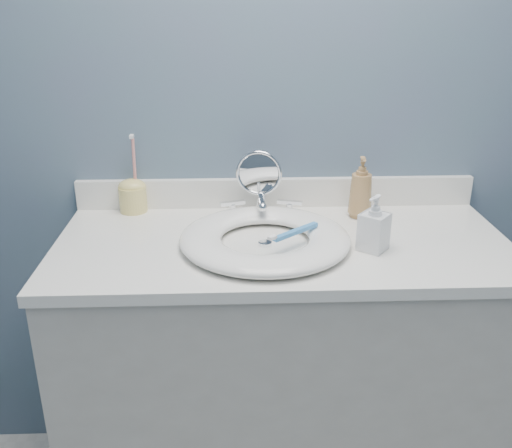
{
  "coord_description": "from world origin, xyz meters",
  "views": [
    {
      "loc": [
        -0.13,
        -0.43,
        1.5
      ],
      "look_at": [
        -0.07,
        0.94,
        0.94
      ],
      "focal_mm": 40.0,
      "sensor_mm": 36.0,
      "label": 1
    }
  ],
  "objects": [
    {
      "name": "back_wall",
      "position": [
        0.0,
        1.25,
        1.2
      ],
      "size": [
        2.2,
        0.02,
        2.4
      ],
      "primitive_type": "cube",
      "color": "slate",
      "rests_on": "ground"
    },
    {
      "name": "vanity_cabinet",
      "position": [
        0.0,
        0.97,
        0.42
      ],
      "size": [
        1.2,
        0.55,
        0.85
      ],
      "primitive_type": "cube",
      "color": "beige",
      "rests_on": "ground"
    },
    {
      "name": "countertop",
      "position": [
        0.0,
        0.97,
        0.86
      ],
      "size": [
        1.22,
        0.57,
        0.03
      ],
      "primitive_type": "cube",
      "color": "white",
      "rests_on": "vanity_cabinet"
    },
    {
      "name": "backsplash",
      "position": [
        0.0,
        1.24,
        0.93
      ],
      "size": [
        1.22,
        0.02,
        0.09
      ],
      "primitive_type": "cube",
      "color": "white",
      "rests_on": "countertop"
    },
    {
      "name": "basin",
      "position": [
        -0.05,
        0.94,
        0.9
      ],
      "size": [
        0.45,
        0.45,
        0.04
      ],
      "primitive_type": null,
      "color": "white",
      "rests_on": "countertop"
    },
    {
      "name": "drain",
      "position": [
        -0.05,
        0.94,
        0.88
      ],
      "size": [
        0.04,
        0.04,
        0.01
      ],
      "primitive_type": "cylinder",
      "color": "silver",
      "rests_on": "countertop"
    },
    {
      "name": "faucet",
      "position": [
        -0.05,
        1.14,
        0.91
      ],
      "size": [
        0.25,
        0.13,
        0.07
      ],
      "color": "silver",
      "rests_on": "countertop"
    },
    {
      "name": "makeup_mirror",
      "position": [
        -0.06,
        1.16,
        0.99
      ],
      "size": [
        0.14,
        0.08,
        0.2
      ],
      "rotation": [
        0.0,
        0.0,
        -0.16
      ],
      "color": "silver",
      "rests_on": "countertop"
    },
    {
      "name": "soap_bottle_amber",
      "position": [
        0.24,
        1.14,
        0.97
      ],
      "size": [
        0.08,
        0.08,
        0.18
      ],
      "primitive_type": "imported",
      "rotation": [
        0.0,
        0.0,
        -0.08
      ],
      "color": "#A77D4B",
      "rests_on": "countertop"
    },
    {
      "name": "soap_bottle_clear",
      "position": [
        0.23,
        0.91,
        0.95
      ],
      "size": [
        0.09,
        0.09,
        0.15
      ],
      "primitive_type": "imported",
      "rotation": [
        0.0,
        0.0,
        -0.69
      ],
      "color": "silver",
      "rests_on": "countertop"
    },
    {
      "name": "toothbrush_holder",
      "position": [
        -0.44,
        1.21,
        0.93
      ],
      "size": [
        0.08,
        0.08,
        0.24
      ],
      "rotation": [
        0.0,
        0.0,
        0.34
      ],
      "color": "#E7D273",
      "rests_on": "countertop"
    },
    {
      "name": "toothbrush_lying",
      "position": [
        0.02,
        0.92,
        0.92
      ],
      "size": [
        0.14,
        0.12,
        0.02
      ],
      "rotation": [
        0.0,
        0.0,
        0.7
      ],
      "color": "#3B8AD2",
      "rests_on": "basin"
    }
  ]
}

